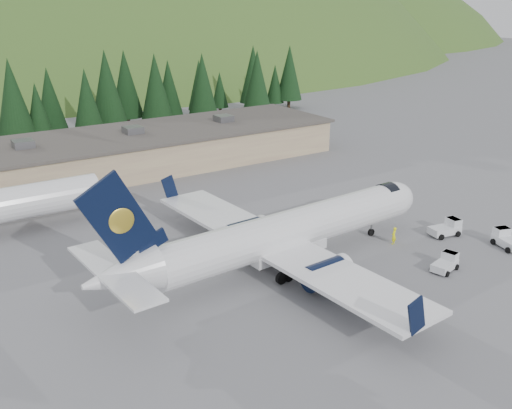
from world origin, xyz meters
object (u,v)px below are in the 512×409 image
object	(u,v)px
baggage_tug_c	(506,239)
baggage_tug_b	(447,228)
terminal_building	(101,155)
ramp_worker	(394,236)
airliner	(283,234)
baggage_tug_a	(446,263)

from	to	relation	value
baggage_tug_c	baggage_tug_b	bearing A→B (deg)	42.33
baggage_tug_b	terminal_building	distance (m)	47.35
baggage_tug_b	ramp_worker	bearing A→B (deg)	177.75
airliner	baggage_tug_b	world-z (taller)	airliner
baggage_tug_b	baggage_tug_c	world-z (taller)	baggage_tug_b
ramp_worker	baggage_tug_c	bearing A→B (deg)	121.33
baggage_tug_a	baggage_tug_c	xyz separation A→B (m)	(9.20, 0.11, 0.09)
baggage_tug_b	terminal_building	world-z (taller)	terminal_building
baggage_tug_c	terminal_building	size ratio (longest dim) A/B	0.05
baggage_tug_b	baggage_tug_c	size ratio (longest dim) A/B	0.98
terminal_building	baggage_tug_b	bearing A→B (deg)	-61.44
baggage_tug_a	ramp_worker	bearing A→B (deg)	74.13
baggage_tug_a	ramp_worker	world-z (taller)	ramp_worker
baggage_tug_b	terminal_building	bearing A→B (deg)	128.69
airliner	baggage_tug_c	size ratio (longest dim) A/B	10.15
baggage_tug_a	airliner	bearing A→B (deg)	130.21
baggage_tug_a	ramp_worker	xyz separation A→B (m)	(0.28, 6.73, 0.21)
airliner	baggage_tug_c	world-z (taller)	airliner
airliner	terminal_building	size ratio (longest dim) A/B	0.51
airliner	terminal_building	distance (m)	38.27
airliner	baggage_tug_a	world-z (taller)	airliner
airliner	baggage_tug_b	bearing A→B (deg)	-14.01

